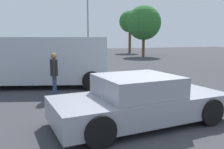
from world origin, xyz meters
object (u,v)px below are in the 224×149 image
(sedan_foreground, at_px, (139,101))
(light_post_near, at_px, (88,10))
(van_white, at_px, (44,60))
(pedestrian, at_px, (54,72))
(dog, at_px, (195,94))

(sedan_foreground, height_order, light_post_near, light_post_near)
(van_white, relative_size, pedestrian, 3.65)
(dog, bearing_deg, sedan_foreground, -103.50)
(van_white, bearing_deg, light_post_near, -95.86)
(pedestrian, bearing_deg, light_post_near, -99.49)
(dog, relative_size, pedestrian, 0.36)
(dog, distance_m, van_white, 6.21)
(van_white, distance_m, pedestrian, 2.31)
(sedan_foreground, relative_size, pedestrian, 2.82)
(sedan_foreground, distance_m, pedestrian, 3.61)
(light_post_near, bearing_deg, pedestrian, -108.71)
(sedan_foreground, height_order, pedestrian, pedestrian)
(pedestrian, height_order, light_post_near, light_post_near)
(dog, xyz_separation_m, pedestrian, (-4.21, 2.02, 0.66))
(van_white, bearing_deg, sedan_foreground, 124.64)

